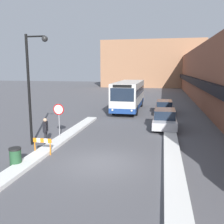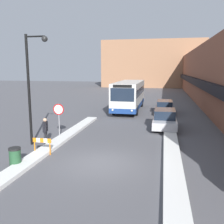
{
  "view_description": "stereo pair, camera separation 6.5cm",
  "coord_description": "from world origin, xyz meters",
  "px_view_note": "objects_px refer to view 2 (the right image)",
  "views": [
    {
      "loc": [
        2.96,
        -11.75,
        4.77
      ],
      "look_at": [
        -0.8,
        6.74,
        1.5
      ],
      "focal_mm": 40.0,
      "sensor_mm": 36.0,
      "label": 1
    },
    {
      "loc": [
        3.03,
        -11.74,
        4.77
      ],
      "look_at": [
        -0.8,
        6.74,
        1.5
      ],
      "focal_mm": 40.0,
      "sensor_mm": 36.0,
      "label": 2
    }
  ],
  "objects_px": {
    "street_lamp": "(32,79)",
    "pedestrian": "(45,129)",
    "stop_sign": "(59,113)",
    "trash_bin": "(15,157)",
    "construction_barricade": "(42,143)",
    "parked_car_middle": "(165,107)",
    "city_bus": "(129,95)",
    "parked_car_front": "(165,119)"
  },
  "relations": [
    {
      "from": "parked_car_front",
      "to": "construction_barricade",
      "type": "relative_size",
      "value": 3.85
    },
    {
      "from": "street_lamp",
      "to": "trash_bin",
      "type": "distance_m",
      "value": 5.16
    },
    {
      "from": "parked_car_middle",
      "to": "construction_barricade",
      "type": "height_order",
      "value": "parked_car_middle"
    },
    {
      "from": "parked_car_front",
      "to": "pedestrian",
      "type": "distance_m",
      "value": 9.57
    },
    {
      "from": "stop_sign",
      "to": "trash_bin",
      "type": "xyz_separation_m",
      "value": [
        -0.11,
        -5.14,
        -1.28
      ]
    },
    {
      "from": "parked_car_middle",
      "to": "trash_bin",
      "type": "height_order",
      "value": "parked_car_middle"
    },
    {
      "from": "city_bus",
      "to": "trash_bin",
      "type": "distance_m",
      "value": 18.28
    },
    {
      "from": "stop_sign",
      "to": "pedestrian",
      "type": "xyz_separation_m",
      "value": [
        -0.27,
        -1.52,
        -0.73
      ]
    },
    {
      "from": "parked_car_front",
      "to": "stop_sign",
      "type": "xyz_separation_m",
      "value": [
        -7.14,
        -4.53,
        1.0
      ]
    },
    {
      "from": "trash_bin",
      "to": "construction_barricade",
      "type": "height_order",
      "value": "trash_bin"
    },
    {
      "from": "pedestrian",
      "to": "trash_bin",
      "type": "xyz_separation_m",
      "value": [
        0.16,
        -3.62,
        -0.56
      ]
    },
    {
      "from": "stop_sign",
      "to": "city_bus",
      "type": "bearing_deg",
      "value": 76.35
    },
    {
      "from": "city_bus",
      "to": "parked_car_front",
      "type": "relative_size",
      "value": 2.4
    },
    {
      "from": "stop_sign",
      "to": "pedestrian",
      "type": "distance_m",
      "value": 1.71
    },
    {
      "from": "city_bus",
      "to": "stop_sign",
      "type": "xyz_separation_m",
      "value": [
        -3.11,
        -12.81,
        -0.04
      ]
    },
    {
      "from": "pedestrian",
      "to": "construction_barricade",
      "type": "height_order",
      "value": "pedestrian"
    },
    {
      "from": "parked_car_front",
      "to": "trash_bin",
      "type": "relative_size",
      "value": 4.46
    },
    {
      "from": "parked_car_front",
      "to": "trash_bin",
      "type": "xyz_separation_m",
      "value": [
        -7.25,
        -9.67,
        -0.28
      ]
    },
    {
      "from": "city_bus",
      "to": "pedestrian",
      "type": "bearing_deg",
      "value": -103.26
    },
    {
      "from": "parked_car_front",
      "to": "street_lamp",
      "type": "xyz_separation_m",
      "value": [
        -8.05,
        -6.17,
        3.42
      ]
    },
    {
      "from": "stop_sign",
      "to": "street_lamp",
      "type": "bearing_deg",
      "value": -119.09
    },
    {
      "from": "street_lamp",
      "to": "pedestrian",
      "type": "relative_size",
      "value": 3.95
    },
    {
      "from": "pedestrian",
      "to": "construction_barricade",
      "type": "distance_m",
      "value": 1.91
    },
    {
      "from": "city_bus",
      "to": "parked_car_middle",
      "type": "xyz_separation_m",
      "value": [
        4.03,
        -1.12,
        -1.11
      ]
    },
    {
      "from": "parked_car_middle",
      "to": "trash_bin",
      "type": "distance_m",
      "value": 18.32
    },
    {
      "from": "city_bus",
      "to": "construction_barricade",
      "type": "bearing_deg",
      "value": -99.59
    },
    {
      "from": "stop_sign",
      "to": "street_lamp",
      "type": "relative_size",
      "value": 0.36
    },
    {
      "from": "parked_car_middle",
      "to": "parked_car_front",
      "type": "bearing_deg",
      "value": -90.0
    },
    {
      "from": "construction_barricade",
      "to": "city_bus",
      "type": "bearing_deg",
      "value": 80.41
    },
    {
      "from": "city_bus",
      "to": "pedestrian",
      "type": "relative_size",
      "value": 5.9
    },
    {
      "from": "city_bus",
      "to": "parked_car_front",
      "type": "height_order",
      "value": "city_bus"
    },
    {
      "from": "street_lamp",
      "to": "pedestrian",
      "type": "distance_m",
      "value": 3.22
    },
    {
      "from": "street_lamp",
      "to": "parked_car_front",
      "type": "bearing_deg",
      "value": 37.45
    },
    {
      "from": "parked_car_front",
      "to": "parked_car_middle",
      "type": "bearing_deg",
      "value": 90.0
    },
    {
      "from": "city_bus",
      "to": "construction_barricade",
      "type": "relative_size",
      "value": 9.24
    },
    {
      "from": "city_bus",
      "to": "parked_car_front",
      "type": "bearing_deg",
      "value": -64.05
    },
    {
      "from": "city_bus",
      "to": "parked_car_front",
      "type": "xyz_separation_m",
      "value": [
        4.03,
        -8.28,
        -1.04
      ]
    },
    {
      "from": "parked_car_middle",
      "to": "construction_barricade",
      "type": "bearing_deg",
      "value": -114.27
    },
    {
      "from": "stop_sign",
      "to": "trash_bin",
      "type": "height_order",
      "value": "stop_sign"
    },
    {
      "from": "parked_car_front",
      "to": "pedestrian",
      "type": "height_order",
      "value": "pedestrian"
    },
    {
      "from": "parked_car_front",
      "to": "city_bus",
      "type": "bearing_deg",
      "value": 115.95
    },
    {
      "from": "trash_bin",
      "to": "construction_barricade",
      "type": "distance_m",
      "value": 1.94
    }
  ]
}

